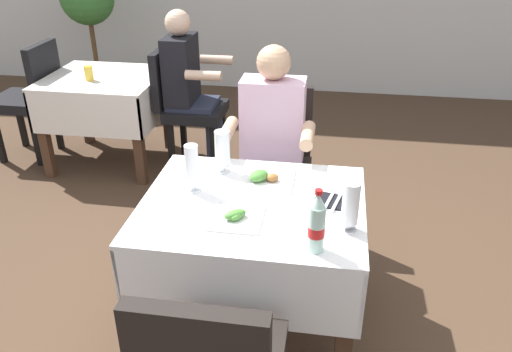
# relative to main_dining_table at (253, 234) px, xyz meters

# --- Properties ---
(ground_plane) EXTENTS (11.00, 11.00, 0.00)m
(ground_plane) POSITION_rel_main_dining_table_xyz_m (0.05, -0.10, -0.56)
(ground_plane) COLOR #473323
(main_dining_table) EXTENTS (1.01, 0.85, 0.73)m
(main_dining_table) POSITION_rel_main_dining_table_xyz_m (0.00, 0.00, 0.00)
(main_dining_table) COLOR white
(main_dining_table) RESTS_ON ground
(chair_far_diner_seat) EXTENTS (0.44, 0.50, 0.97)m
(chair_far_diner_seat) POSITION_rel_main_dining_table_xyz_m (-0.00, 0.82, -0.00)
(chair_far_diner_seat) COLOR black
(chair_far_diner_seat) RESTS_ON ground
(seated_diner_far) EXTENTS (0.50, 0.46, 1.26)m
(seated_diner_far) POSITION_rel_main_dining_table_xyz_m (-0.01, 0.71, 0.16)
(seated_diner_far) COLOR #282D42
(seated_diner_far) RESTS_ON ground
(plate_near_camera) EXTENTS (0.22, 0.22, 0.05)m
(plate_near_camera) POSITION_rel_main_dining_table_xyz_m (-0.04, -0.16, 0.19)
(plate_near_camera) COLOR white
(plate_near_camera) RESTS_ON main_dining_table
(plate_far_diner) EXTENTS (0.25, 0.25, 0.06)m
(plate_far_diner) POSITION_rel_main_dining_table_xyz_m (0.03, 0.20, 0.20)
(plate_far_diner) COLOR white
(plate_far_diner) RESTS_ON main_dining_table
(beer_glass_left) EXTENTS (0.07, 0.07, 0.23)m
(beer_glass_left) POSITION_rel_main_dining_table_xyz_m (-0.29, 0.06, 0.29)
(beer_glass_left) COLOR white
(beer_glass_left) RESTS_ON main_dining_table
(beer_glass_middle) EXTENTS (0.07, 0.07, 0.22)m
(beer_glass_middle) POSITION_rel_main_dining_table_xyz_m (0.43, -0.16, 0.29)
(beer_glass_middle) COLOR white
(beer_glass_middle) RESTS_ON main_dining_table
(beer_glass_right) EXTENTS (0.08, 0.08, 0.22)m
(beer_glass_right) POSITION_rel_main_dining_table_xyz_m (-0.19, 0.27, 0.29)
(beer_glass_right) COLOR white
(beer_glass_right) RESTS_ON main_dining_table
(cola_bottle_primary) EXTENTS (0.07, 0.07, 0.27)m
(cola_bottle_primary) POSITION_rel_main_dining_table_xyz_m (0.30, -0.32, 0.29)
(cola_bottle_primary) COLOR silver
(cola_bottle_primary) RESTS_ON main_dining_table
(napkin_cutlery_set) EXTENTS (0.20, 0.20, 0.01)m
(napkin_cutlery_set) POSITION_rel_main_dining_table_xyz_m (0.36, 0.05, 0.18)
(napkin_cutlery_set) COLOR black
(napkin_cutlery_set) RESTS_ON main_dining_table
(background_dining_table) EXTENTS (0.88, 0.81, 0.73)m
(background_dining_table) POSITION_rel_main_dining_table_xyz_m (-1.47, 1.72, -0.01)
(background_dining_table) COLOR white
(background_dining_table) RESTS_ON ground
(background_chair_left) EXTENTS (0.50, 0.44, 0.97)m
(background_chair_left) POSITION_rel_main_dining_table_xyz_m (-2.12, 1.72, -0.00)
(background_chair_left) COLOR black
(background_chair_left) RESTS_ON ground
(background_chair_right) EXTENTS (0.50, 0.44, 0.97)m
(background_chair_right) POSITION_rel_main_dining_table_xyz_m (-0.82, 1.72, -0.00)
(background_chair_right) COLOR black
(background_chair_right) RESTS_ON ground
(background_patron) EXTENTS (0.46, 0.50, 1.26)m
(background_patron) POSITION_rel_main_dining_table_xyz_m (-0.77, 1.72, 0.16)
(background_patron) COLOR #282D42
(background_patron) RESTS_ON ground
(background_table_tumbler) EXTENTS (0.06, 0.06, 0.11)m
(background_table_tumbler) POSITION_rel_main_dining_table_xyz_m (-1.53, 1.61, 0.23)
(background_table_tumbler) COLOR gold
(background_table_tumbler) RESTS_ON background_dining_table
(potted_plant_corner) EXTENTS (0.55, 0.55, 1.36)m
(potted_plant_corner) POSITION_rel_main_dining_table_xyz_m (-2.26, 3.23, 0.38)
(potted_plant_corner) COLOR brown
(potted_plant_corner) RESTS_ON ground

